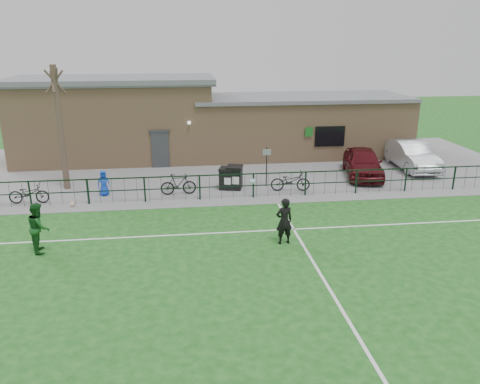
{
  "coord_description": "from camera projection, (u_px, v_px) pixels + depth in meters",
  "views": [
    {
      "loc": [
        -2.18,
        -12.6,
        7.14
      ],
      "look_at": [
        0.0,
        5.0,
        1.3
      ],
      "focal_mm": 35.0,
      "sensor_mm": 36.0,
      "label": 1
    }
  ],
  "objects": [
    {
      "name": "ground",
      "position": [
        260.0,
        283.0,
        14.36
      ],
      "size": [
        90.0,
        90.0,
        0.0
      ],
      "primitive_type": "plane",
      "color": "#185218",
      "rests_on": "ground"
    },
    {
      "name": "spectator_child",
      "position": [
        104.0,
        183.0,
        22.09
      ],
      "size": [
        0.65,
        0.47,
        1.22
      ],
      "primitive_type": "imported",
      "rotation": [
        0.0,
        0.0,
        0.15
      ],
      "color": "blue",
      "rests_on": "paving_strip"
    },
    {
      "name": "clubhouse",
      "position": [
        203.0,
        121.0,
        29.12
      ],
      "size": [
        24.25,
        5.4,
        4.96
      ],
      "color": "tan",
      "rests_on": "ground"
    },
    {
      "name": "bicycle_d",
      "position": [
        178.0,
        184.0,
        22.25
      ],
      "size": [
        1.71,
        0.54,
        1.02
      ],
      "primitive_type": "imported",
      "rotation": [
        0.0,
        0.0,
        1.61
      ],
      "color": "black",
      "rests_on": "paving_strip"
    },
    {
      "name": "wheelie_bin_left",
      "position": [
        234.0,
        178.0,
        23.12
      ],
      "size": [
        0.9,
        0.97,
        1.08
      ],
      "primitive_type": "cube",
      "rotation": [
        0.0,
        0.0,
        -0.27
      ],
      "color": "black",
      "rests_on": "paving_strip"
    },
    {
      "name": "ball_ground",
      "position": [
        72.0,
        204.0,
        20.78
      ],
      "size": [
        0.24,
        0.24,
        0.24
      ],
      "primitive_type": "sphere",
      "color": "silver",
      "rests_on": "ground"
    },
    {
      "name": "goalkeeper_kick",
      "position": [
        283.0,
        220.0,
        16.9
      ],
      "size": [
        1.2,
        3.15,
        1.74
      ],
      "color": "black",
      "rests_on": "ground"
    },
    {
      "name": "pitch_line_perp",
      "position": [
        323.0,
        279.0,
        14.6
      ],
      "size": [
        0.1,
        16.0,
        0.01
      ],
      "primitive_type": "cube",
      "color": "white",
      "rests_on": "ground"
    },
    {
      "name": "sign_post",
      "position": [
        267.0,
        167.0,
        23.4
      ],
      "size": [
        0.08,
        0.08,
        2.0
      ],
      "primitive_type": "cylinder",
      "rotation": [
        0.0,
        0.0,
        -0.39
      ],
      "color": "black",
      "rests_on": "paving_strip"
    },
    {
      "name": "bare_tree",
      "position": [
        60.0,
        129.0,
        22.39
      ],
      "size": [
        0.3,
        0.3,
        6.0
      ],
      "primitive_type": "cylinder",
      "color": "#4B382D",
      "rests_on": "ground"
    },
    {
      "name": "car_maroon",
      "position": [
        363.0,
        163.0,
        25.14
      ],
      "size": [
        2.72,
        4.75,
        1.52
      ],
      "primitive_type": "imported",
      "rotation": [
        0.0,
        0.0,
        -0.22
      ],
      "color": "#4E0E14",
      "rests_on": "paving_strip"
    },
    {
      "name": "car_silver",
      "position": [
        411.0,
        155.0,
        26.64
      ],
      "size": [
        1.9,
        4.86,
        1.58
      ],
      "primitive_type": "imported",
      "rotation": [
        0.0,
        0.0,
        -0.05
      ],
      "color": "#AFB2B7",
      "rests_on": "paving_strip"
    },
    {
      "name": "pitch_line_touch",
      "position": [
        233.0,
        200.0,
        21.71
      ],
      "size": [
        28.0,
        0.1,
        0.01
      ],
      "primitive_type": "cube",
      "color": "white",
      "rests_on": "ground"
    },
    {
      "name": "wheelie_bin_right",
      "position": [
        227.0,
        179.0,
        23.14
      ],
      "size": [
        0.84,
        0.9,
        0.99
      ],
      "primitive_type": "cube",
      "rotation": [
        0.0,
        0.0,
        -0.28
      ],
      "color": "black",
      "rests_on": "paving_strip"
    },
    {
      "name": "outfield_player",
      "position": [
        39.0,
        227.0,
        16.25
      ],
      "size": [
        0.86,
        1.0,
        1.78
      ],
      "primitive_type": "imported",
      "rotation": [
        0.0,
        0.0,
        1.81
      ],
      "color": "#164F1C",
      "rests_on": "ground"
    },
    {
      "name": "bicycle_e",
      "position": [
        290.0,
        181.0,
        22.79
      ],
      "size": [
        1.98,
        0.91,
        1.0
      ],
      "primitive_type": "imported",
      "rotation": [
        0.0,
        0.0,
        1.44
      ],
      "color": "black",
      "rests_on": "paving_strip"
    },
    {
      "name": "perimeter_fence",
      "position": [
        232.0,
        186.0,
        21.72
      ],
      "size": [
        28.0,
        0.1,
        1.2
      ],
      "primitive_type": "cube",
      "color": "black",
      "rests_on": "ground"
    },
    {
      "name": "paving_strip",
      "position": [
        222.0,
        168.0,
        27.09
      ],
      "size": [
        34.0,
        13.0,
        0.02
      ],
      "primitive_type": "cube",
      "color": "slate",
      "rests_on": "ground"
    },
    {
      "name": "bicycle_c",
      "position": [
        29.0,
        193.0,
        21.08
      ],
      "size": [
        1.8,
        0.69,
        0.93
      ],
      "primitive_type": "imported",
      "rotation": [
        0.0,
        0.0,
        1.53
      ],
      "color": "black",
      "rests_on": "paving_strip"
    },
    {
      "name": "pitch_line_mid",
      "position": [
        243.0,
        232.0,
        18.13
      ],
      "size": [
        28.0,
        0.1,
        0.01
      ],
      "primitive_type": "cube",
      "color": "white",
      "rests_on": "ground"
    }
  ]
}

